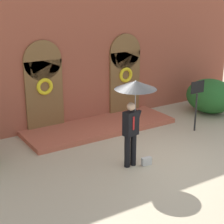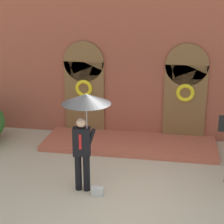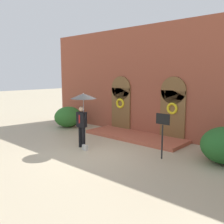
# 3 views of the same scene
# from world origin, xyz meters

# --- Properties ---
(ground_plane) EXTENTS (80.00, 80.00, 0.00)m
(ground_plane) POSITION_xyz_m (0.00, 0.00, 0.00)
(ground_plane) COLOR tan
(building_facade) EXTENTS (14.00, 2.30, 5.60)m
(building_facade) POSITION_xyz_m (-0.00, 4.15, 2.68)
(building_facade) COLOR brown
(building_facade) RESTS_ON ground
(person_with_umbrella) EXTENTS (1.10, 1.10, 2.36)m
(person_with_umbrella) POSITION_xyz_m (-0.63, 0.21, 1.91)
(person_with_umbrella) COLOR black
(person_with_umbrella) RESTS_ON ground
(handbag) EXTENTS (0.29, 0.15, 0.22)m
(handbag) POSITION_xyz_m (-0.32, 0.01, 0.11)
(handbag) COLOR #B7B7B2
(handbag) RESTS_ON ground
(sign_post) EXTENTS (0.56, 0.06, 1.72)m
(sign_post) POSITION_xyz_m (2.64, 1.21, 1.16)
(sign_post) COLOR black
(sign_post) RESTS_ON ground
(shrub_right) EXTENTS (1.72, 1.96, 1.30)m
(shrub_right) POSITION_xyz_m (4.55, 2.36, 0.65)
(shrub_right) COLOR #235B23
(shrub_right) RESTS_ON ground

